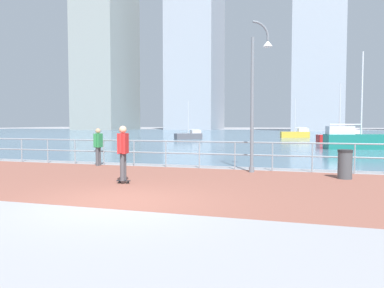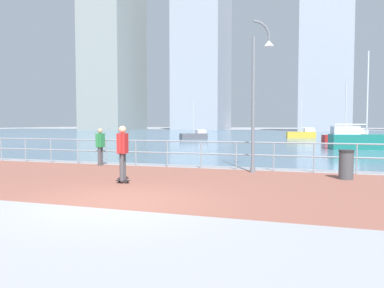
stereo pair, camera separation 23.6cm
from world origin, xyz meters
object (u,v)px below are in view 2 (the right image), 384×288
Objects in this scene: lamppost at (258,89)px; sailboat_blue at (302,134)px; sailboat_white at (347,138)px; sailboat_teal at (194,136)px; skateboarder at (123,149)px; trash_bin at (346,164)px; sailboat_yellow at (364,140)px; bystander at (100,144)px.

lamppost is 1.13× the size of sailboat_blue.
sailboat_white is 1.21× the size of sailboat_teal.
sailboat_teal is (-7.25, 29.74, -0.61)m from skateboarder.
sailboat_yellow is at bearing 81.65° from trash_bin.
sailboat_yellow is (5.11, 14.30, -2.35)m from lamppost.
bystander is 1.67× the size of trash_bin.
lamppost reaches higher than bystander.
bystander is at bearing 173.89° from trash_bin.
sailboat_white is (7.93, 24.40, -0.52)m from skateboarder.
trash_bin is at bearing -98.35° from sailboat_yellow.
sailboat_blue is (-4.05, 13.56, -0.03)m from sailboat_white.
sailboat_white is at bearing 61.68° from bystander.
skateboarder is 4.98m from bystander.
skateboarder is 0.40× the size of sailboat_teal.
skateboarder is 30.62m from sailboat_teal.
sailboat_white is at bearing -19.39° from sailboat_teal.
trash_bin is (9.42, -1.01, -0.44)m from bystander.
skateboarder is 0.26× the size of sailboat_yellow.
sailboat_teal is (-11.13, -8.22, -0.05)m from sailboat_blue.
skateboarder is 1.09× the size of bystander.
lamppost is 0.82× the size of sailboat_yellow.
skateboarder is 0.35× the size of sailboat_blue.
lamppost is 1.05× the size of sailboat_white.
bystander is at bearing -129.51° from sailboat_yellow.
skateboarder is 19.89m from sailboat_yellow.
sailboat_white reaches higher than sailboat_blue.
bystander is (-6.52, 0.19, -2.07)m from lamppost.
sailboat_yellow reaches higher than trash_bin.
lamppost is at bearing -102.36° from sailboat_white.
sailboat_blue is at bearing 93.92° from trash_bin.
bystander is 26.20m from sailboat_teal.
sailboat_yellow is (8.50, 17.98, -0.38)m from skateboarder.
sailboat_blue is (3.88, 37.96, -0.56)m from skateboarder.
sailboat_yellow is 19.66m from sailboat_teal.
sailboat_yellow is at bearing 50.49° from bystander.
sailboat_white is (1.65, 21.54, 0.02)m from trash_bin.
bystander reaches higher than trash_bin.
bystander is 9.48m from trash_bin.
sailboat_blue is at bearing 84.17° from skateboarder.
sailboat_yellow reaches higher than sailboat_blue.
sailboat_white is at bearing 85.63° from trash_bin.
trash_bin is 15.28m from sailboat_yellow.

